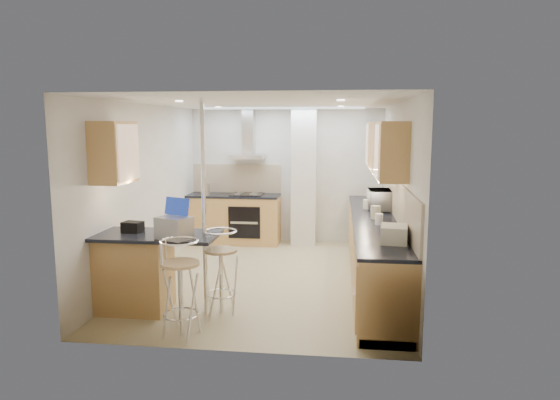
# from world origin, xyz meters

# --- Properties ---
(ground) EXTENTS (4.80, 4.80, 0.00)m
(ground) POSITION_xyz_m (0.00, 0.00, 0.00)
(ground) COLOR tan
(ground) RESTS_ON ground
(room_shell) EXTENTS (3.64, 4.84, 2.51)m
(room_shell) POSITION_xyz_m (0.32, 0.38, 1.54)
(room_shell) COLOR beige
(room_shell) RESTS_ON ground
(right_counter) EXTENTS (0.63, 4.40, 0.92)m
(right_counter) POSITION_xyz_m (1.50, 0.00, 0.46)
(right_counter) COLOR tan
(right_counter) RESTS_ON ground
(back_counter) EXTENTS (1.70, 0.63, 0.92)m
(back_counter) POSITION_xyz_m (-0.95, 2.10, 0.46)
(back_counter) COLOR tan
(back_counter) RESTS_ON ground
(peninsula) EXTENTS (1.47, 0.72, 0.94)m
(peninsula) POSITION_xyz_m (-1.12, -1.45, 0.48)
(peninsula) COLOR tan
(peninsula) RESTS_ON ground
(microwave) EXTENTS (0.42, 0.59, 0.31)m
(microwave) POSITION_xyz_m (1.64, 0.67, 1.07)
(microwave) COLOR white
(microwave) RESTS_ON right_counter
(laptop) EXTENTS (0.44, 0.39, 0.25)m
(laptop) POSITION_xyz_m (-0.82, -1.67, 1.06)
(laptop) COLOR #A6A9AE
(laptop) RESTS_ON peninsula
(bag) EXTENTS (0.25, 0.20, 0.12)m
(bag) POSITION_xyz_m (-1.42, -1.38, 1.00)
(bag) COLOR black
(bag) RESTS_ON peninsula
(bar_stool_near) EXTENTS (0.49, 0.49, 1.04)m
(bar_stool_near) POSITION_xyz_m (-0.62, -2.10, 0.52)
(bar_stool_near) COLOR tan
(bar_stool_near) RESTS_ON ground
(bar_stool_end) EXTENTS (0.57, 0.57, 1.00)m
(bar_stool_end) POSITION_xyz_m (-0.36, -1.39, 0.50)
(bar_stool_end) COLOR tan
(bar_stool_end) RESTS_ON ground
(jar_a) EXTENTS (0.16, 0.16, 0.19)m
(jar_a) POSITION_xyz_m (1.57, 1.30, 1.01)
(jar_a) COLOR beige
(jar_a) RESTS_ON right_counter
(jar_b) EXTENTS (0.13, 0.13, 0.15)m
(jar_b) POSITION_xyz_m (1.42, 0.74, 0.99)
(jar_b) COLOR beige
(jar_b) RESTS_ON right_counter
(jar_c) EXTENTS (0.16, 0.16, 0.18)m
(jar_c) POSITION_xyz_m (1.50, -0.07, 1.01)
(jar_c) COLOR #BAB995
(jar_c) RESTS_ON right_counter
(jar_d) EXTENTS (0.13, 0.13, 0.14)m
(jar_d) POSITION_xyz_m (1.52, -0.48, 0.99)
(jar_d) COLOR white
(jar_d) RESTS_ON right_counter
(bread_bin) EXTENTS (0.32, 0.39, 0.19)m
(bread_bin) POSITION_xyz_m (1.60, -1.47, 1.01)
(bread_bin) COLOR beige
(bread_bin) RESTS_ON right_counter
(kettle) EXTENTS (0.16, 0.16, 0.24)m
(kettle) POSITION_xyz_m (-1.44, 1.91, 1.04)
(kettle) COLOR silver
(kettle) RESTS_ON back_counter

